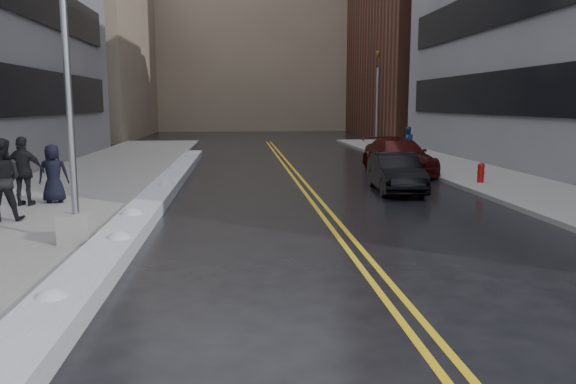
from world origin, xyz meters
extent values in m
plane|color=black|center=(0.00, 0.00, 0.00)|extent=(160.00, 160.00, 0.00)
cube|color=gray|center=(-5.75, 10.00, 0.07)|extent=(5.50, 50.00, 0.15)
cube|color=gray|center=(10.00, 10.00, 0.07)|extent=(4.00, 50.00, 0.15)
cube|color=gold|center=(2.35, 10.00, 0.00)|extent=(0.12, 50.00, 0.01)
cube|color=gold|center=(2.65, 10.00, 0.00)|extent=(0.12, 50.00, 0.01)
cube|color=silver|center=(-2.45, 8.00, 0.17)|extent=(0.90, 30.00, 0.34)
cube|color=gray|center=(-15.50, 44.00, 9.00)|extent=(14.00, 22.00, 18.00)
cube|color=gray|center=(2.00, 60.00, 11.00)|extent=(36.00, 16.00, 22.00)
cube|color=gray|center=(-3.30, 2.00, 0.45)|extent=(0.65, 0.65, 0.60)
cylinder|color=gray|center=(-3.30, 2.00, 4.25)|extent=(0.14, 0.14, 7.00)
cylinder|color=maroon|center=(9.00, 10.00, 0.45)|extent=(0.24, 0.24, 0.60)
sphere|color=maroon|center=(9.00, 10.00, 0.75)|extent=(0.26, 0.26, 0.26)
cylinder|color=maroon|center=(9.00, 10.00, 0.50)|extent=(0.25, 0.10, 0.10)
cylinder|color=gray|center=(8.50, 24.00, 2.65)|extent=(0.14, 0.14, 5.00)
imported|color=#594C0C|center=(8.50, 24.00, 5.65)|extent=(0.16, 0.20, 1.00)
imported|color=black|center=(-5.74, 4.42, 1.17)|extent=(1.12, 0.94, 2.05)
imported|color=black|center=(-5.30, 6.95, 1.01)|extent=(0.92, 0.69, 1.71)
imported|color=black|center=(-5.96, 6.52, 1.14)|extent=(1.19, 0.58, 1.97)
imported|color=navy|center=(9.17, 19.72, 0.98)|extent=(0.87, 0.71, 1.66)
imported|color=black|center=(5.51, 9.01, 0.67)|extent=(1.71, 4.14, 1.33)
imported|color=#3E0C09|center=(7.02, 13.96, 0.76)|extent=(2.43, 5.36, 1.52)
camera|label=1|loc=(0.10, -9.82, 3.03)|focal=35.00mm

